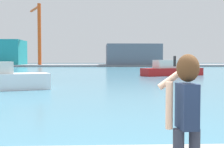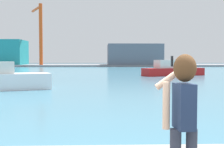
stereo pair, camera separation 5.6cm
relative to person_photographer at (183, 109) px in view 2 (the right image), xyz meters
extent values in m
plane|color=#334751|center=(-0.46, 50.21, -1.71)|extent=(220.00, 220.00, 0.00)
cube|color=teal|center=(-0.46, 52.21, -1.70)|extent=(140.00, 100.00, 0.02)
cube|color=gray|center=(-0.46, 92.21, -1.45)|extent=(140.00, 20.00, 0.51)
cube|color=#1E2D4C|center=(0.01, 0.00, 0.03)|extent=(0.23, 0.35, 0.56)
sphere|color=#E0B293|center=(0.01, 0.00, 0.49)|extent=(0.22, 0.22, 0.22)
ellipsoid|color=#472D19|center=(0.01, -0.02, 0.50)|extent=(0.28, 0.26, 0.34)
cylinder|color=#E0B293|center=(-0.21, 0.00, 0.04)|extent=(0.09, 0.09, 0.58)
cylinder|color=#E0B293|center=(-0.06, 0.21, 0.41)|extent=(0.53, 0.13, 0.40)
cube|color=black|center=(-0.07, 0.33, 0.58)|extent=(0.02, 0.07, 0.14)
cube|color=white|center=(-7.79, 19.53, -1.09)|extent=(6.26, 4.25, 1.20)
cube|color=#B21919|center=(8.84, 37.80, -1.17)|extent=(8.90, 5.17, 1.02)
cube|color=silver|center=(7.83, 37.42, -0.12)|extent=(3.44, 2.67, 1.09)
cube|color=teal|center=(-29.41, 90.52, 2.47)|extent=(10.93, 11.08, 7.33)
cube|color=slate|center=(9.03, 89.20, 1.82)|extent=(15.77, 12.73, 6.04)
cylinder|color=#D84C19|center=(-18.07, 85.63, 7.52)|extent=(1.00, 1.00, 17.43)
cylinder|color=#D84C19|center=(-20.20, 90.30, 15.43)|extent=(4.90, 9.65, 0.70)
camera|label=1|loc=(-1.07, -3.74, 0.62)|focal=49.66mm
camera|label=2|loc=(-1.01, -3.74, 0.62)|focal=49.66mm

